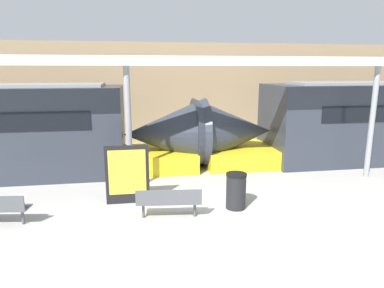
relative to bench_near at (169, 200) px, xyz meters
name	(u,v)px	position (x,y,z in m)	size (l,w,h in m)	color
ground_plane	(193,227)	(0.51, -0.61, -0.48)	(60.00, 60.00, 0.00)	#B2AFA8
station_wall	(160,93)	(0.51, 9.39, 2.02)	(56.00, 0.20, 5.00)	#9E8460
bench_near	(169,200)	(0.00, 0.00, 0.00)	(1.67, 0.61, 0.79)	#4C4F54
trash_bin	(236,191)	(1.85, 0.37, 0.01)	(0.56, 0.56, 0.98)	black
poster_board	(127,174)	(-1.03, 1.19, 0.36)	(1.20, 0.07, 1.66)	black
support_column_near	(129,130)	(-0.98, 2.33, 1.42)	(0.18, 0.18, 3.80)	gray
support_column_far	(372,123)	(7.18, 2.33, 1.42)	(0.18, 0.18, 3.80)	gray
canopy_beam	(126,61)	(-0.98, 2.33, 3.46)	(28.00, 0.60, 0.28)	silver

